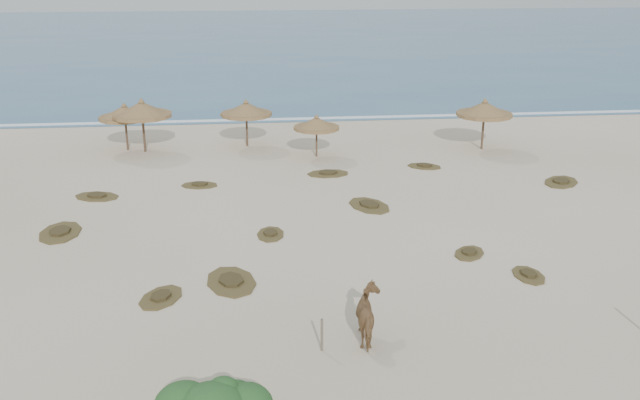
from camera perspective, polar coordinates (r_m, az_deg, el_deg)
The scene contains 22 objects.
ground at distance 25.30m, azimuth -3.19°, elevation -6.63°, with size 160.00×160.00×0.00m, color beige.
ocean at distance 98.38m, azimuth -5.43°, elevation 12.69°, with size 200.00×100.00×0.01m, color #2C5986.
foam_line at distance 49.99m, azimuth -4.69°, elevation 6.42°, with size 70.00×0.60×0.01m, color white.
palapa_1 at distance 43.11m, azimuth -15.36°, elevation 6.71°, with size 3.86×3.86×2.82m.
palapa_2 at distance 42.37m, azimuth -14.06°, elevation 6.99°, with size 4.33×4.33×3.17m.
palapa_3 at distance 42.66m, azimuth -5.93°, elevation 7.20°, with size 3.71×3.71×2.85m.
palapa_4 at distance 40.24m, azimuth -0.28°, elevation 6.11°, with size 2.97×2.97×2.45m.
palapa_5 at distance 42.83m, azimuth 13.02°, elevation 7.06°, with size 3.73×3.73×3.04m.
horse at distance 21.49m, azimuth 4.05°, elevation -9.25°, with size 0.85×1.86×1.57m, color olive.
fence_post_near at distance 21.02m, azimuth 0.16°, elevation -10.74°, with size 0.08×0.08×1.03m, color #675A4D.
scrub_1 at distance 31.43m, azimuth -20.07°, elevation -2.43°, with size 1.71×2.60×0.16m.
scrub_2 at distance 29.42m, azimuth -3.98°, elevation -2.72°, with size 1.26×1.81×0.16m.
scrub_3 at distance 32.72m, azimuth 3.96°, elevation -0.42°, with size 2.42×2.90×0.16m.
scrub_4 at distance 28.13m, azimuth 11.85°, elevation -4.16°, with size 1.79×1.94×0.16m.
scrub_5 at distance 38.00m, azimuth 18.72°, elevation 1.39°, with size 2.71×2.83×0.16m.
scrub_6 at distance 35.47m, azimuth -17.42°, elevation 0.29°, with size 2.52×2.05×0.16m.
scrub_7 at distance 37.38m, azimuth 0.65°, elevation 2.15°, with size 2.30×1.58×0.16m.
scrub_9 at distance 25.45m, azimuth -7.12°, elevation -6.46°, with size 2.25×2.95×0.16m.
scrub_10 at distance 39.08m, azimuth 8.35°, elevation 2.71°, with size 2.18×1.85×0.16m.
scrub_11 at distance 24.74m, azimuth -12.60°, elevation -7.59°, with size 1.93×2.29×0.16m.
scrub_12 at distance 26.80m, azimuth 16.35°, elevation -5.77°, with size 1.14×1.69×0.16m.
scrub_13 at distance 36.01m, azimuth -9.61°, elevation 1.20°, with size 1.95×1.39×0.16m.
Camera 1 is at (-0.94, -22.76, 11.01)m, focal length 40.00 mm.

